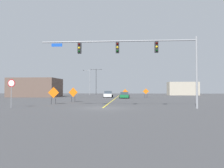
# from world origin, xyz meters

# --- Properties ---
(ground) EXTENTS (160.82, 160.82, 0.00)m
(ground) POSITION_xyz_m (0.00, 0.00, 0.00)
(ground) COLOR #444447
(road_centre_stripe) EXTENTS (0.16, 89.34, 0.01)m
(road_centre_stripe) POSITION_xyz_m (0.00, 44.67, 0.00)
(road_centre_stripe) COLOR yellow
(road_centre_stripe) RESTS_ON ground
(traffic_signal_assembly) EXTENTS (15.28, 0.44, 6.92)m
(traffic_signal_assembly) POSITION_xyz_m (3.45, -0.02, 5.46)
(traffic_signal_assembly) COLOR gray
(traffic_signal_assembly) RESTS_ON ground
(stop_sign) EXTENTS (0.76, 0.07, 2.82)m
(stop_sign) POSITION_xyz_m (-8.96, -0.67, 1.98)
(stop_sign) COLOR gray
(stop_sign) RESTS_ON ground
(street_lamp_far_left) EXTENTS (2.43, 0.24, 8.55)m
(street_lamp_far_left) POSITION_xyz_m (-10.33, 50.23, 4.75)
(street_lamp_far_left) COLOR gray
(street_lamp_far_left) RESTS_ON ground
(street_lamp_mid_right) EXTENTS (4.13, 0.24, 9.43)m
(street_lamp_mid_right) POSITION_xyz_m (-8.95, 56.78, 5.54)
(street_lamp_mid_right) COLOR black
(street_lamp_mid_right) RESTS_ON ground
(construction_sign_median_far) EXTENTS (1.38, 0.11, 2.13)m
(construction_sign_median_far) POSITION_xyz_m (-6.67, 4.85, 1.35)
(construction_sign_median_far) COLOR orange
(construction_sign_median_far) RESTS_ON ground
(construction_sign_right_lane) EXTENTS (1.28, 0.21, 2.09)m
(construction_sign_right_lane) POSITION_xyz_m (6.58, 26.50, 1.34)
(construction_sign_right_lane) COLOR orange
(construction_sign_right_lane) RESTS_ON ground
(construction_sign_right_shoulder) EXTENTS (1.37, 0.31, 2.11)m
(construction_sign_right_shoulder) POSITION_xyz_m (-5.38, 9.44, 1.33)
(construction_sign_right_shoulder) COLOR orange
(construction_sign_right_shoulder) RESTS_ON ground
(construction_sign_left_shoulder) EXTENTS (1.27, 0.10, 1.96)m
(construction_sign_left_shoulder) POSITION_xyz_m (1.99, 29.42, 1.23)
(construction_sign_left_shoulder) COLOR orange
(construction_sign_left_shoulder) RESTS_ON ground
(car_white_passing) EXTENTS (2.11, 4.02, 1.51)m
(car_white_passing) POSITION_xyz_m (-1.99, 28.82, 0.71)
(car_white_passing) COLOR white
(car_white_passing) RESTS_ON ground
(car_green_approaching) EXTENTS (2.13, 4.40, 1.32)m
(car_green_approaching) POSITION_xyz_m (1.88, 24.40, 0.63)
(car_green_approaching) COLOR #196B38
(car_green_approaching) RESTS_ON ground
(roadside_building_east) EXTENTS (9.39, 5.05, 4.31)m
(roadside_building_east) POSITION_xyz_m (20.60, 49.93, 2.15)
(roadside_building_east) COLOR #B2A893
(roadside_building_east) RESTS_ON ground
(roadside_building_west) EXTENTS (11.33, 8.72, 4.66)m
(roadside_building_west) POSITION_xyz_m (-20.62, 31.36, 2.33)
(roadside_building_west) COLOR brown
(roadside_building_west) RESTS_ON ground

